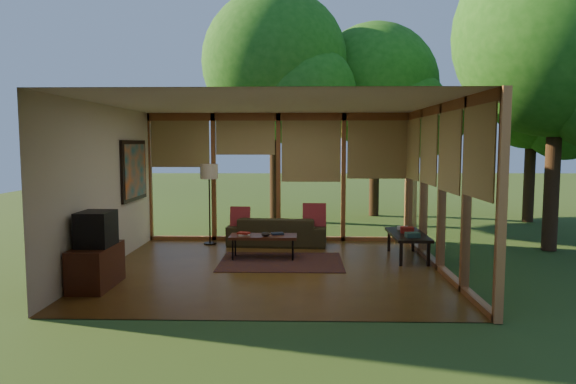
{
  "coord_description": "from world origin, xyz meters",
  "views": [
    {
      "loc": [
        0.48,
        -8.32,
        2.06
      ],
      "look_at": [
        0.25,
        0.7,
        1.21
      ],
      "focal_mm": 32.0,
      "sensor_mm": 36.0,
      "label": 1
    }
  ],
  "objects_px": {
    "television": "(96,229)",
    "side_console": "(408,236)",
    "sofa": "(277,231)",
    "coffee_table": "(263,237)",
    "floor_lamp": "(209,176)",
    "media_cabinet": "(96,266)"
  },
  "relations": [
    {
      "from": "sofa",
      "to": "floor_lamp",
      "type": "distance_m",
      "value": 1.78
    },
    {
      "from": "floor_lamp",
      "to": "television",
      "type": "bearing_deg",
      "value": -108.41
    },
    {
      "from": "television",
      "to": "side_console",
      "type": "relative_size",
      "value": 0.39
    },
    {
      "from": "media_cabinet",
      "to": "television",
      "type": "distance_m",
      "value": 0.55
    },
    {
      "from": "floor_lamp",
      "to": "side_console",
      "type": "height_order",
      "value": "floor_lamp"
    },
    {
      "from": "television",
      "to": "floor_lamp",
      "type": "distance_m",
      "value": 3.4
    },
    {
      "from": "coffee_table",
      "to": "television",
      "type": "bearing_deg",
      "value": -139.96
    },
    {
      "from": "sofa",
      "to": "side_console",
      "type": "xyz_separation_m",
      "value": [
        2.4,
        -1.15,
        0.12
      ]
    },
    {
      "from": "television",
      "to": "coffee_table",
      "type": "distance_m",
      "value": 2.98
    },
    {
      "from": "television",
      "to": "side_console",
      "type": "xyz_separation_m",
      "value": [
        4.85,
        1.99,
        -0.44
      ]
    },
    {
      "from": "television",
      "to": "floor_lamp",
      "type": "height_order",
      "value": "floor_lamp"
    },
    {
      "from": "sofa",
      "to": "television",
      "type": "distance_m",
      "value": 4.02
    },
    {
      "from": "side_console",
      "to": "television",
      "type": "bearing_deg",
      "value": -157.69
    },
    {
      "from": "sofa",
      "to": "media_cabinet",
      "type": "bearing_deg",
      "value": 55.66
    },
    {
      "from": "floor_lamp",
      "to": "side_console",
      "type": "relative_size",
      "value": 1.18
    },
    {
      "from": "sofa",
      "to": "media_cabinet",
      "type": "relative_size",
      "value": 1.99
    },
    {
      "from": "floor_lamp",
      "to": "side_console",
      "type": "distance_m",
      "value": 4.1
    },
    {
      "from": "sofa",
      "to": "coffee_table",
      "type": "distance_m",
      "value": 1.27
    },
    {
      "from": "side_console",
      "to": "sofa",
      "type": "bearing_deg",
      "value": 154.33
    },
    {
      "from": "sofa",
      "to": "media_cabinet",
      "type": "xyz_separation_m",
      "value": [
        -2.47,
        -3.14,
        0.01
      ]
    },
    {
      "from": "media_cabinet",
      "to": "floor_lamp",
      "type": "distance_m",
      "value": 3.54
    },
    {
      "from": "sofa",
      "to": "floor_lamp",
      "type": "height_order",
      "value": "floor_lamp"
    }
  ]
}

